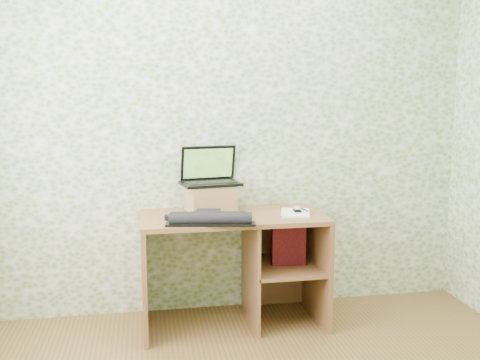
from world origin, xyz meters
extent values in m
plane|color=silver|center=(0.00, 1.75, 1.30)|extent=(3.50, 0.00, 3.50)
cube|color=brown|center=(0.00, 1.44, 0.73)|extent=(1.20, 0.60, 0.03)
cube|color=brown|center=(-0.58, 1.44, 0.36)|extent=(0.03, 0.60, 0.72)
cube|color=brown|center=(0.58, 1.44, 0.36)|extent=(0.03, 0.60, 0.72)
cube|color=brown|center=(0.12, 1.44, 0.36)|extent=(0.02, 0.56, 0.72)
cube|color=brown|center=(0.35, 1.44, 0.38)|extent=(0.46, 0.56, 0.02)
cube|color=brown|center=(0.36, 1.73, 0.36)|extent=(0.48, 0.02, 0.72)
cube|color=#9A7145|center=(-0.13, 1.58, 0.84)|extent=(0.34, 0.30, 0.18)
cube|color=black|center=(-0.13, 1.58, 0.94)|extent=(0.42, 0.32, 0.02)
cube|color=black|center=(-0.13, 1.57, 0.95)|extent=(0.35, 0.20, 0.00)
cube|color=black|center=(-0.13, 1.69, 1.07)|extent=(0.39, 0.13, 0.24)
cube|color=#305518|center=(-0.13, 1.68, 1.07)|extent=(0.35, 0.10, 0.20)
cube|color=black|center=(-0.18, 1.32, 0.77)|extent=(0.50, 0.24, 0.04)
cube|color=black|center=(-0.18, 1.32, 0.78)|extent=(0.17, 0.17, 0.06)
cylinder|color=black|center=(-0.18, 1.19, 0.79)|extent=(0.51, 0.15, 0.08)
cube|color=black|center=(-0.18, 1.19, 0.76)|extent=(0.55, 0.19, 0.01)
torus|color=black|center=(-0.33, 1.37, 0.76)|extent=(0.18, 0.18, 0.01)
cylinder|color=black|center=(-0.41, 1.38, 0.76)|extent=(0.08, 0.08, 0.03)
cylinder|color=black|center=(-0.25, 1.36, 0.76)|extent=(0.08, 0.08, 0.03)
cube|color=white|center=(0.42, 1.40, 0.76)|extent=(0.25, 0.31, 0.01)
ellipsoid|color=silver|center=(0.43, 1.42, 0.78)|extent=(0.06, 0.09, 0.03)
cylinder|color=black|center=(0.49, 1.46, 0.77)|extent=(0.03, 0.14, 0.01)
cube|color=maroon|center=(0.38, 1.44, 0.53)|extent=(0.23, 0.09, 0.27)
camera|label=1|loc=(-0.57, -1.96, 1.51)|focal=40.00mm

